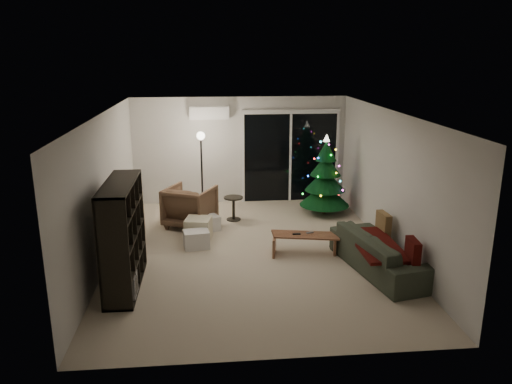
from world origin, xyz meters
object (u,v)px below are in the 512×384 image
sofa (381,252)px  armchair (190,206)px  bookshelf (109,236)px  media_cabinet (129,227)px  coffee_table (305,244)px  christmas_tree (325,175)px

sofa → armchair: bearing=40.0°
bookshelf → media_cabinet: 1.82m
bookshelf → coffee_table: bookshelf is taller
media_cabinet → christmas_tree: bearing=22.2°
christmas_tree → media_cabinet: bearing=-159.9°
bookshelf → christmas_tree: 5.19m
christmas_tree → armchair: bearing=-169.7°
sofa → christmas_tree: christmas_tree is taller
bookshelf → sofa: (4.30, 0.19, -0.51)m
sofa → christmas_tree: (-0.25, 3.05, 0.58)m
media_cabinet → sofa: (4.30, -1.56, -0.02)m
armchair → sofa: bearing=166.5°
media_cabinet → sofa: 4.57m
media_cabinet → coffee_table: (3.18, -0.75, -0.15)m
media_cabinet → coffee_table: 3.27m
christmas_tree → coffee_table: bearing=-111.3°
coffee_table → christmas_tree: (0.87, 2.23, 0.71)m
armchair → sofa: armchair is taller
armchair → coffee_table: 2.70m
bookshelf → coffee_table: size_ratio=1.43×
coffee_table → christmas_tree: 2.50m
bookshelf → media_cabinet: size_ratio=1.53×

